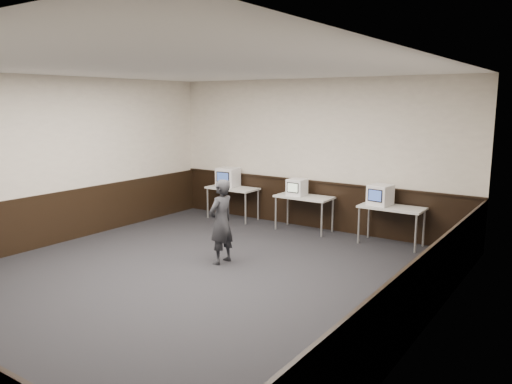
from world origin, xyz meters
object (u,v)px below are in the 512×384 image
emac_left (228,177)px  emac_center (297,187)px  desk_right (392,210)px  emac_right (380,195)px  person (221,222)px  desk_center (304,199)px  desk_left (233,190)px

emac_left → emac_center: 1.90m
emac_center → emac_left: bearing=175.4°
desk_right → emac_right: (-0.24, -0.01, 0.27)m
emac_center → person: bearing=-91.0°
emac_center → desk_center: bearing=11.7°
desk_center → person: 2.70m
desk_center → emac_right: 1.68m
emac_left → emac_right: emac_left is taller
emac_center → emac_right: (1.82, 0.03, 0.02)m
emac_right → person: 3.22m
desk_left → emac_right: (3.56, -0.01, 0.27)m
desk_left → emac_right: size_ratio=2.55×
desk_left → emac_left: emac_left is taller
emac_left → person: person is taller
desk_left → emac_right: emac_right is taller
desk_center → desk_right: 1.90m
desk_left → emac_left: 0.34m
desk_left → person: bearing=-56.2°
desk_left → desk_center: 1.90m
desk_left → person: (1.80, -2.69, 0.04)m
desk_right → desk_center: bearing=180.0°
desk_center → emac_right: size_ratio=2.55×
desk_left → emac_right: 3.57m
desk_right → emac_center: emac_center is taller
emac_left → emac_center: bearing=-9.7°
emac_right → person: bearing=-116.1°
emac_right → desk_right: bearing=8.6°
desk_center → emac_center: 0.30m
desk_center → emac_right: bearing=-0.2°
desk_left → person: person is taller
desk_right → emac_right: bearing=-178.5°
desk_left → emac_center: emac_center is taller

